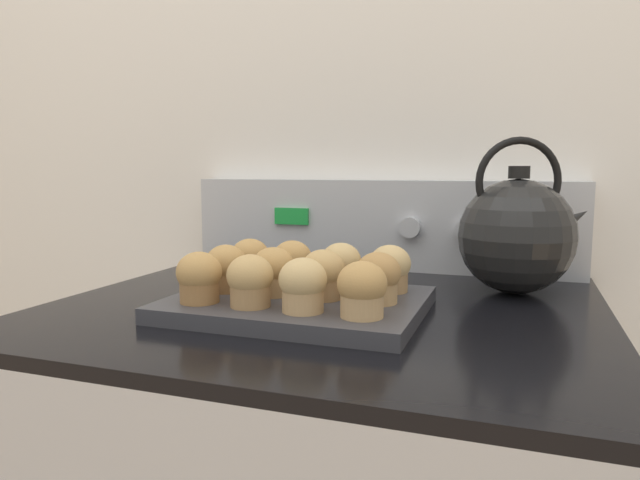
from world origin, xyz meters
The scene contains 16 objects.
wall_back centered at (0.00, 0.74, 1.20)m, with size 8.00×0.05×2.40m.
control_panel centered at (0.00, 0.68, 1.00)m, with size 0.78×0.07×0.18m.
muffin_pan centered at (-0.02, 0.30, 0.92)m, with size 0.35×0.27×0.02m.
muffin_r0_c0 centered at (-0.13, 0.22, 0.97)m, with size 0.06×0.06×0.07m.
muffin_r0_c1 centered at (-0.06, 0.23, 0.97)m, with size 0.06×0.06×0.07m.
muffin_r0_c2 centered at (0.02, 0.22, 0.97)m, with size 0.06×0.06×0.07m.
muffin_r0_c3 centered at (0.09, 0.22, 0.97)m, with size 0.06×0.06×0.07m.
muffin_r1_c0 centered at (-0.13, 0.30, 0.97)m, with size 0.06×0.06×0.07m.
muffin_r1_c1 centered at (-0.06, 0.30, 0.97)m, with size 0.06×0.06×0.07m.
muffin_r1_c2 centered at (0.02, 0.30, 0.97)m, with size 0.06×0.06×0.07m.
muffin_r1_c3 centered at (0.09, 0.30, 0.97)m, with size 0.06×0.06×0.07m.
muffin_r2_c0 centered at (-0.13, 0.37, 0.97)m, with size 0.06×0.06×0.07m.
muffin_r2_c1 centered at (-0.06, 0.38, 0.97)m, with size 0.06×0.06×0.07m.
muffin_r2_c2 centered at (0.02, 0.37, 0.97)m, with size 0.06×0.06×0.07m.
muffin_r2_c3 centered at (0.09, 0.38, 0.97)m, with size 0.06×0.06×0.07m.
tea_kettle centered at (0.27, 0.53, 1.01)m, with size 0.22×0.19×0.25m.
Camera 1 is at (0.27, -0.43, 1.11)m, focal length 32.00 mm.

